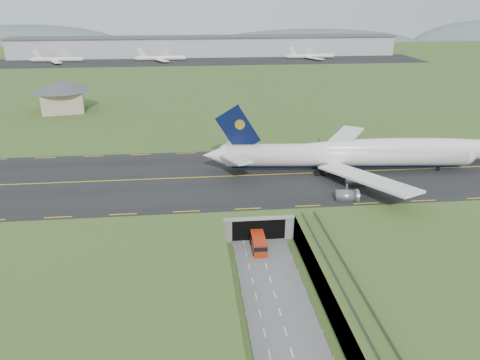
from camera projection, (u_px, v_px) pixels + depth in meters
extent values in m
plane|color=#415923|center=(264.00, 259.00, 98.07)|extent=(900.00, 900.00, 0.00)
cube|color=gray|center=(264.00, 246.00, 96.96)|extent=(800.00, 800.00, 6.00)
cube|color=slate|center=(270.00, 279.00, 91.10)|extent=(12.00, 75.00, 0.20)
cube|color=black|center=(246.00, 176.00, 126.33)|extent=(800.00, 44.00, 0.18)
cube|color=gray|center=(252.00, 199.00, 113.60)|extent=(16.00, 22.00, 1.00)
cube|color=gray|center=(224.00, 209.00, 113.84)|extent=(2.00, 22.00, 6.00)
cube|color=gray|center=(280.00, 207.00, 115.21)|extent=(2.00, 22.00, 6.00)
cube|color=black|center=(255.00, 219.00, 110.09)|extent=(12.00, 12.00, 5.00)
cube|color=#A8A8A3|center=(259.00, 218.00, 103.35)|extent=(17.00, 0.50, 0.80)
cube|color=#A8A8A3|center=(345.00, 283.00, 79.91)|extent=(3.00, 53.00, 0.50)
cube|color=gray|center=(337.00, 279.00, 79.50)|extent=(0.06, 53.00, 1.00)
cube|color=gray|center=(353.00, 278.00, 79.77)|extent=(0.06, 53.00, 1.00)
cylinder|color=#A8A8A3|center=(362.00, 334.00, 72.23)|extent=(0.90, 0.90, 5.60)
cylinder|color=#A8A8A3|center=(339.00, 289.00, 83.33)|extent=(0.90, 0.90, 5.60)
cylinder|color=#A8A8A3|center=(321.00, 254.00, 94.42)|extent=(0.90, 0.90, 5.60)
cylinder|color=white|center=(345.00, 155.00, 127.56)|extent=(65.69, 12.19, 6.16)
sphere|color=white|center=(464.00, 154.00, 127.96)|extent=(6.57, 6.57, 6.03)
cone|color=white|center=(215.00, 155.00, 127.12)|extent=(7.25, 6.45, 5.85)
ellipsoid|color=white|center=(410.00, 150.00, 127.26)|extent=(68.32, 11.95, 6.46)
ellipsoid|color=black|center=(461.00, 152.00, 127.66)|extent=(4.54, 3.08, 2.15)
cylinder|color=black|center=(345.00, 163.00, 128.44)|extent=(62.10, 8.34, 2.59)
cube|color=white|center=(340.00, 142.00, 142.24)|extent=(22.16, 27.41, 2.59)
cube|color=white|center=(236.00, 142.00, 133.37)|extent=(9.43, 11.23, 0.99)
cube|color=white|center=(367.00, 179.00, 113.63)|extent=(18.15, 29.00, 2.59)
cube|color=white|center=(236.00, 159.00, 119.96)|extent=(8.08, 11.44, 0.99)
cube|color=black|center=(238.00, 129.00, 124.54)|extent=(12.23, 1.71, 13.61)
cylinder|color=yellow|center=(240.00, 124.00, 124.02)|extent=(2.74, 0.92, 2.69)
cylinder|color=slate|center=(340.00, 158.00, 137.51)|extent=(5.27, 3.62, 3.17)
cylinder|color=slate|center=(319.00, 147.00, 146.84)|extent=(5.27, 3.62, 3.17)
cylinder|color=slate|center=(355.00, 180.00, 120.53)|extent=(5.27, 3.62, 3.17)
cylinder|color=slate|center=(346.00, 196.00, 111.08)|extent=(5.27, 3.62, 3.17)
cylinder|color=black|center=(438.00, 169.00, 129.46)|extent=(1.10, 0.58, 1.06)
cube|color=black|center=(329.00, 169.00, 129.03)|extent=(6.37, 7.24, 1.35)
cube|color=red|center=(258.00, 243.00, 100.81)|extent=(2.95, 7.60, 3.02)
cube|color=black|center=(259.00, 241.00, 100.59)|extent=(3.01, 7.71, 1.01)
cube|color=black|center=(258.00, 248.00, 101.28)|extent=(2.74, 7.10, 0.50)
cylinder|color=black|center=(254.00, 254.00, 98.80)|extent=(0.37, 0.91, 0.91)
cylinder|color=black|center=(251.00, 243.00, 103.47)|extent=(0.37, 0.91, 0.91)
cylinder|color=black|center=(266.00, 254.00, 99.02)|extent=(0.37, 0.91, 0.91)
cylinder|color=black|center=(263.00, 242.00, 103.68)|extent=(0.37, 0.91, 0.91)
cube|color=tan|center=(63.00, 101.00, 195.10)|extent=(18.95, 18.95, 8.63)
cone|color=#4C4C51|center=(61.00, 86.00, 192.72)|extent=(27.79, 27.79, 4.31)
cube|color=#B2B2B2|center=(206.00, 47.00, 370.40)|extent=(300.00, 22.00, 15.00)
cube|color=#4C4C51|center=(206.00, 37.00, 367.64)|extent=(302.00, 24.00, 1.20)
cube|color=black|center=(208.00, 61.00, 345.39)|extent=(320.00, 50.00, 0.08)
cylinder|color=white|center=(57.00, 59.00, 338.54)|extent=(34.00, 3.20, 3.20)
cylinder|color=white|center=(161.00, 58.00, 345.85)|extent=(34.00, 3.20, 3.20)
cylinder|color=white|center=(311.00, 56.00, 356.98)|extent=(34.00, 3.20, 3.20)
ellipsoid|color=#51615E|center=(26.00, 53.00, 479.32)|extent=(220.00, 77.00, 56.00)
ellipsoid|color=#51615E|center=(312.00, 50.00, 508.83)|extent=(260.00, 91.00, 44.00)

